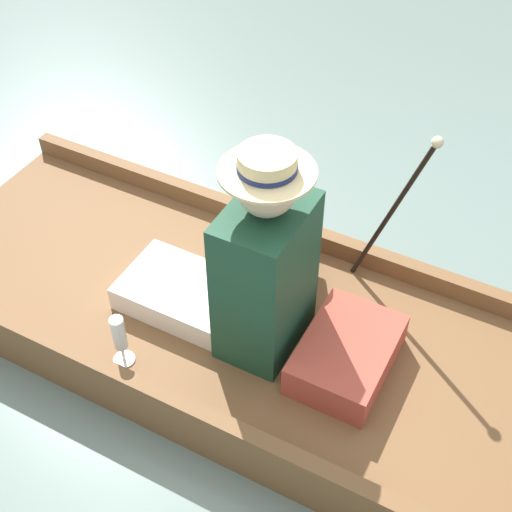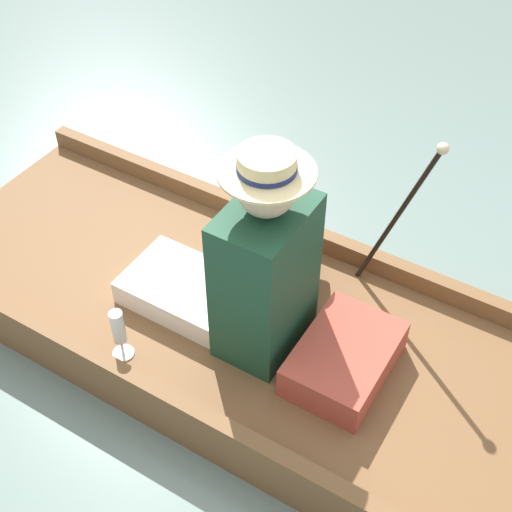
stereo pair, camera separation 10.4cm
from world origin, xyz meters
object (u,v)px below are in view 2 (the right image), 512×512
(wine_glass, at_px, (119,330))
(walking_cane, at_px, (405,205))
(seated_person, at_px, (248,270))
(teddy_bear, at_px, (299,242))

(wine_glass, relative_size, walking_cane, 0.30)
(seated_person, bearing_deg, teddy_bear, -1.87)
(seated_person, xyz_separation_m, teddy_bear, (0.34, -0.03, -0.12))
(teddy_bear, bearing_deg, wine_glass, 151.83)
(seated_person, bearing_deg, walking_cane, -35.34)
(wine_glass, bearing_deg, walking_cane, -40.85)
(teddy_bear, bearing_deg, seated_person, 175.28)
(teddy_bear, height_order, walking_cane, walking_cane)
(seated_person, bearing_deg, wine_glass, 138.64)
(wine_glass, distance_m, walking_cane, 1.16)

